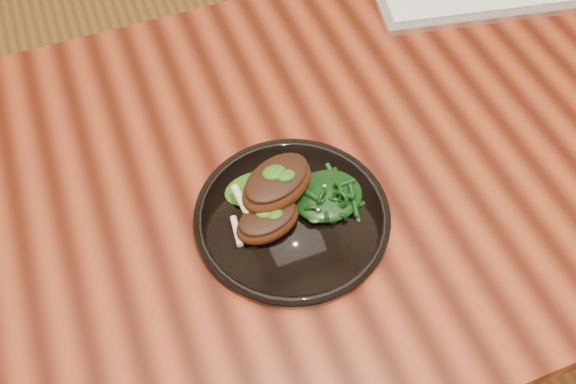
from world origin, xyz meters
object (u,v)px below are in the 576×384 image
object	(u,v)px
lamb_chop_front	(267,220)
plate	(292,217)
greens_heap	(327,193)
desk	(325,189)

from	to	relation	value
lamb_chop_front	plate	bearing A→B (deg)	13.73
lamb_chop_front	greens_heap	size ratio (longest dim) A/B	1.04
plate	greens_heap	bearing A→B (deg)	5.19
greens_heap	lamb_chop_front	bearing A→B (deg)	-171.13
desk	greens_heap	distance (m)	0.15
desk	greens_heap	xyz separation A→B (m)	(-0.04, -0.08, 0.11)
desk	lamb_chop_front	bearing A→B (deg)	-144.11
desk	plate	world-z (taller)	plate
greens_heap	desk	bearing A→B (deg)	64.60
desk	plate	distance (m)	0.15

